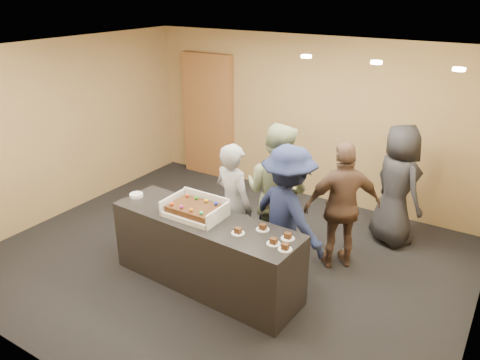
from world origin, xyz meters
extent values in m
plane|color=black|center=(0.00, 0.00, 0.00)|extent=(6.00, 6.00, 0.00)
plane|color=white|center=(0.00, 0.00, 2.70)|extent=(6.00, 6.00, 0.00)
cube|color=tan|center=(0.00, 2.50, 1.35)|extent=(6.00, 0.04, 2.70)
cube|color=tan|center=(0.00, -2.50, 1.35)|extent=(6.00, 0.04, 2.70)
cube|color=tan|center=(-3.00, 0.00, 1.35)|extent=(0.04, 5.00, 2.70)
cube|color=black|center=(0.11, -0.58, 0.45)|extent=(2.43, 0.82, 0.90)
cube|color=brown|center=(-2.00, 2.41, 1.15)|extent=(1.04, 0.15, 2.29)
cube|color=white|center=(-0.03, -0.58, 0.93)|extent=(0.67, 0.47, 0.06)
cube|color=white|center=(-0.36, -0.58, 0.99)|extent=(0.02, 0.47, 0.18)
cube|color=white|center=(0.31, -0.58, 0.99)|extent=(0.02, 0.47, 0.18)
cube|color=white|center=(-0.03, -0.34, 1.00)|extent=(0.67, 0.02, 0.20)
cube|color=#39200D|center=(-0.03, -0.58, 0.99)|extent=(0.59, 0.41, 0.07)
sphere|color=#D85019|center=(-0.25, -0.44, 1.05)|extent=(0.04, 0.04, 0.04)
sphere|color=#209218|center=(-0.11, -0.44, 1.05)|extent=(0.04, 0.04, 0.04)
sphere|color=gold|center=(0.03, -0.44, 1.05)|extent=(0.04, 0.04, 0.04)
sphere|color=#1725C9|center=(0.18, -0.44, 1.05)|extent=(0.04, 0.04, 0.04)
sphere|color=#F84714|center=(-0.25, -0.72, 1.05)|extent=(0.04, 0.04, 0.04)
sphere|color=#A4237F|center=(-0.11, -0.72, 1.05)|extent=(0.04, 0.04, 0.04)
sphere|color=orange|center=(0.03, -0.72, 1.05)|extent=(0.04, 0.04, 0.04)
sphere|color=#28CB7A|center=(0.18, -0.72, 1.05)|extent=(0.04, 0.04, 0.04)
cylinder|color=white|center=(-0.99, -0.56, 0.92)|extent=(0.17, 0.17, 0.04)
cylinder|color=white|center=(0.63, -0.67, 0.90)|extent=(0.15, 0.15, 0.01)
cube|color=#39200D|center=(0.63, -0.67, 0.94)|extent=(0.07, 0.06, 0.06)
cylinder|color=white|center=(0.82, -0.45, 0.90)|extent=(0.15, 0.15, 0.01)
cube|color=#39200D|center=(0.82, -0.45, 0.94)|extent=(0.07, 0.06, 0.06)
cylinder|color=white|center=(1.07, -0.66, 0.90)|extent=(0.15, 0.15, 0.01)
cube|color=#39200D|center=(1.07, -0.66, 0.94)|extent=(0.07, 0.06, 0.06)
cylinder|color=white|center=(1.14, -0.48, 0.90)|extent=(0.15, 0.15, 0.01)
cube|color=#39200D|center=(1.14, -0.48, 0.94)|extent=(0.07, 0.06, 0.06)
cylinder|color=white|center=(1.22, -0.69, 0.90)|extent=(0.15, 0.15, 0.01)
cube|color=#39200D|center=(1.22, -0.69, 0.94)|extent=(0.07, 0.06, 0.06)
imported|color=gray|center=(0.13, 0.01, 0.83)|extent=(0.68, 0.54, 1.65)
imported|color=gray|center=(0.51, 0.46, 0.93)|extent=(0.92, 0.73, 1.86)
imported|color=#182044|center=(0.87, 0.05, 0.87)|extent=(1.29, 1.03, 1.75)
imported|color=brown|center=(1.32, 0.71, 0.84)|extent=(1.03, 0.94, 1.68)
imported|color=#222327|center=(1.73, 1.69, 0.86)|extent=(1.00, 0.95, 1.73)
cylinder|color=#FFEAC6|center=(0.80, 0.50, 2.67)|extent=(0.12, 0.12, 0.03)
cylinder|color=#FFEAC6|center=(1.60, 0.50, 2.67)|extent=(0.12, 0.12, 0.03)
cylinder|color=#FFEAC6|center=(2.40, 0.50, 2.67)|extent=(0.12, 0.12, 0.03)
camera|label=1|loc=(3.05, -4.45, 3.43)|focal=35.00mm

